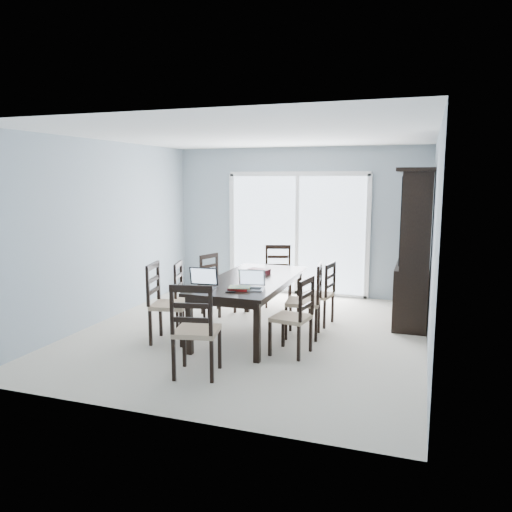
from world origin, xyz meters
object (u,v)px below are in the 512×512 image
object	(u,v)px
chair_left_near	(162,294)
game_box	(259,271)
hot_tub	(290,258)
china_hutch	(415,249)
laptop_dark	(200,284)
dining_table	(251,284)
cell_phone	(231,292)
chair_right_near	(298,308)
chair_right_far	(323,287)
chair_left_mid	(186,289)
chair_end_near	(194,321)
laptop_silver	(250,285)
chair_right_mid	(311,292)
chair_left_far	(214,277)
chair_end_far	(278,268)

from	to	relation	value
chair_left_near	game_box	distance (m)	1.40
chair_left_near	hot_tub	xyz separation A→B (m)	(0.56, 4.12, -0.14)
china_hutch	laptop_dark	distance (m)	3.17
dining_table	china_hutch	size ratio (longest dim) A/B	1.00
cell_phone	chair_right_near	bearing A→B (deg)	12.76
cell_phone	game_box	distance (m)	1.17
chair_left_near	chair_right_far	distance (m)	2.26
china_hutch	laptop_dark	xyz separation A→B (m)	(-2.39, -2.06, -0.26)
chair_left_mid	chair_end_near	size ratio (longest dim) A/B	0.92
china_hutch	laptop_dark	size ratio (longest dim) A/B	5.81
laptop_silver	chair_end_near	bearing A→B (deg)	-114.26
china_hutch	cell_phone	distance (m)	2.90
chair_left_mid	chair_right_mid	size ratio (longest dim) A/B	0.96
dining_table	chair_left_near	distance (m)	1.17
chair_right_near	hot_tub	distance (m)	4.24
chair_left_far	chair_right_mid	distance (m)	1.82
chair_right_near	chair_left_near	bearing A→B (deg)	101.10
chair_left_mid	laptop_silver	distance (m)	1.24
dining_table	laptop_silver	size ratio (longest dim) A/B	6.12
chair_left_near	chair_right_near	world-z (taller)	chair_left_near
chair_left_near	chair_right_near	xyz separation A→B (m)	(1.75, 0.06, -0.05)
chair_left_mid	chair_end_far	xyz separation A→B (m)	(0.79, 1.78, 0.02)
chair_right_near	chair_right_far	size ratio (longest dim) A/B	1.04
chair_end_far	laptop_silver	size ratio (longest dim) A/B	3.13
chair_right_near	chair_end_far	distance (m)	2.44
chair_left_near	laptop_silver	xyz separation A→B (m)	(1.17, 0.04, 0.19)
cell_phone	china_hutch	bearing A→B (deg)	42.18
chair_right_far	chair_left_mid	bearing A→B (deg)	123.84
chair_end_near	cell_phone	xyz separation A→B (m)	(0.09, 0.78, 0.14)
laptop_dark	cell_phone	size ratio (longest dim) A/B	3.29
china_hutch	laptop_dark	bearing A→B (deg)	-139.19
chair_left_mid	game_box	world-z (taller)	chair_left_mid
dining_table	laptop_dark	world-z (taller)	laptop_dark
china_hutch	chair_right_near	bearing A→B (deg)	-123.32
china_hutch	cell_phone	bearing A→B (deg)	-133.30
dining_table	laptop_silver	xyz separation A→B (m)	(0.21, -0.63, 0.13)
game_box	cell_phone	bearing A→B (deg)	-87.97
china_hutch	chair_right_mid	bearing A→B (deg)	-137.27
hot_tub	chair_left_far	bearing A→B (deg)	-100.68
chair_end_near	chair_end_far	bearing A→B (deg)	79.91
chair_right_mid	game_box	size ratio (longest dim) A/B	3.89
chair_left_mid	hot_tub	xyz separation A→B (m)	(0.50, 3.57, -0.09)
chair_end_near	laptop_silver	distance (m)	1.05
dining_table	chair_right_far	world-z (taller)	chair_right_far
chair_left_mid	chair_end_far	distance (m)	1.94
chair_right_far	laptop_silver	distance (m)	1.49
chair_left_far	chair_end_far	bearing A→B (deg)	156.52
chair_end_near	chair_end_far	size ratio (longest dim) A/B	1.04
hot_tub	chair_right_far	bearing A→B (deg)	-65.96
chair_end_far	chair_left_mid	bearing A→B (deg)	48.45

